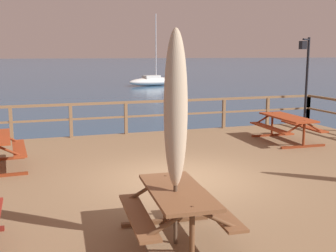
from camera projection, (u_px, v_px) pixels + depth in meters
name	position (u px, v px, depth m)	size (l,w,h in m)	color
ground_plane	(180.00, 216.00, 9.10)	(600.00, 600.00, 0.00)	navy
wooden_deck	(180.00, 197.00, 9.03)	(14.52, 10.79, 0.85)	#846647
railing_waterside_far	(126.00, 112.00, 13.73)	(14.32, 0.10, 1.09)	brown
picnic_table_mid_left	(287.00, 123.00, 12.60)	(1.49, 2.18, 0.78)	#993819
picnic_table_front_left	(177.00, 204.00, 5.85)	(1.51, 1.81, 0.78)	brown
patio_umbrella_short_back	(176.00, 111.00, 5.56)	(0.32, 0.32, 2.97)	#4C3828
lamp_post_hooked	(305.00, 68.00, 14.86)	(0.61, 0.45, 3.20)	black
sailboat_distant	(154.00, 81.00, 45.91)	(6.23, 3.08, 7.72)	white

